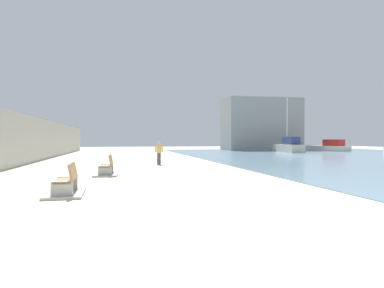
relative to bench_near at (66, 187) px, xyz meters
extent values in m
plane|color=beige|center=(2.52, 14.81, -0.23)|extent=(120.00, 120.00, 0.00)
cube|color=#9E9E99|center=(-4.98, 14.81, 1.46)|extent=(0.80, 64.00, 3.39)
cube|color=#9E9E99|center=(-0.01, -0.70, 0.01)|extent=(0.61, 0.22, 0.50)
cube|color=#9E9E99|center=(-0.05, 0.70, 0.01)|extent=(0.61, 0.22, 0.50)
cube|color=#997047|center=(-0.03, 0.00, 0.22)|extent=(0.54, 1.61, 0.06)
cube|color=#997047|center=(0.20, 0.01, 0.50)|extent=(0.20, 1.60, 0.50)
cube|color=#9E9E99|center=(-0.03, 0.00, -0.19)|extent=(1.16, 2.13, 0.08)
cube|color=#9E9E99|center=(0.94, 5.27, 0.01)|extent=(0.61, 0.22, 0.50)
cube|color=#9E9E99|center=(0.99, 6.67, 0.01)|extent=(0.61, 0.22, 0.50)
cube|color=#997047|center=(0.96, 5.97, 0.22)|extent=(0.55, 1.61, 0.06)
cube|color=#997047|center=(1.19, 5.96, 0.50)|extent=(0.21, 1.60, 0.50)
cube|color=#9E9E99|center=(0.96, 5.97, -0.19)|extent=(1.17, 2.13, 0.08)
cylinder|color=#333338|center=(4.25, 12.53, 0.16)|extent=(0.12, 0.12, 0.79)
cylinder|color=#333338|center=(4.12, 12.54, 0.16)|extent=(0.12, 0.12, 0.79)
cube|color=gold|center=(4.19, 12.54, 0.83)|extent=(0.34, 0.21, 0.56)
sphere|color=tan|center=(4.19, 12.54, 1.25)|extent=(0.21, 0.21, 0.21)
cylinder|color=gold|center=(4.41, 12.51, 0.86)|extent=(0.09, 0.09, 0.50)
cylinder|color=gold|center=(3.97, 12.56, 0.86)|extent=(0.09, 0.09, 0.50)
cube|color=beige|center=(23.62, 32.66, 0.32)|extent=(2.23, 6.69, 1.02)
cube|color=navy|center=(23.56, 31.67, 1.32)|extent=(1.45, 2.97, 0.99)
cylinder|color=silver|center=(23.64, 32.99, 3.98)|extent=(0.12, 0.12, 6.30)
cube|color=beige|center=(31.73, 36.15, 0.19)|extent=(4.95, 6.38, 0.77)
cube|color=red|center=(32.16, 35.36, 1.04)|extent=(2.72, 3.10, 0.93)
cube|color=gray|center=(23.96, 42.81, 3.92)|extent=(12.00, 6.00, 8.31)
camera|label=1|loc=(1.64, -11.46, 1.46)|focal=33.35mm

